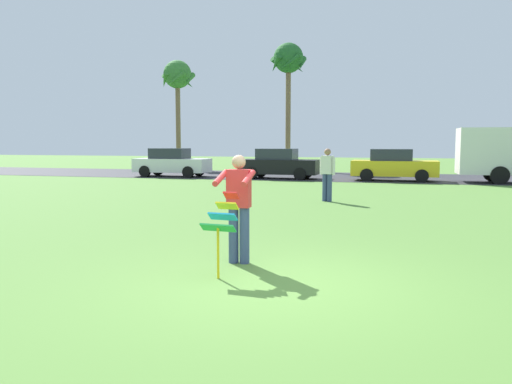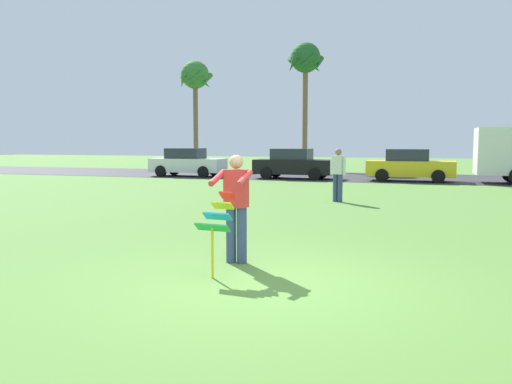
# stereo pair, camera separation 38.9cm
# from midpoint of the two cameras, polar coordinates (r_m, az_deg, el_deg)

# --- Properties ---
(ground_plane) EXTENTS (120.00, 120.00, 0.00)m
(ground_plane) POSITION_cam_midpoint_polar(r_m,az_deg,el_deg) (6.98, 0.74, -10.43)
(ground_plane) COLOR #568438
(road_strip) EXTENTS (120.00, 8.00, 0.01)m
(road_strip) POSITION_cam_midpoint_polar(r_m,az_deg,el_deg) (28.97, 12.29, 1.63)
(road_strip) COLOR #2D2D33
(road_strip) RESTS_ON ground
(person_kite_flyer) EXTENTS (0.55, 0.66, 1.73)m
(person_kite_flyer) POSITION_cam_midpoint_polar(r_m,az_deg,el_deg) (8.07, -3.35, -1.38)
(person_kite_flyer) COLOR #384772
(person_kite_flyer) RESTS_ON ground
(kite_held) EXTENTS (0.52, 0.66, 1.20)m
(kite_held) POSITION_cam_midpoint_polar(r_m,az_deg,el_deg) (7.34, -5.27, -3.14)
(kite_held) COLOR red
(kite_held) RESTS_ON ground
(parked_car_white) EXTENTS (4.22, 1.87, 1.60)m
(parked_car_white) POSITION_cam_midpoint_polar(r_m,az_deg,el_deg) (29.34, -9.78, 3.22)
(parked_car_white) COLOR white
(parked_car_white) RESTS_ON ground
(parked_car_black) EXTENTS (4.26, 1.95, 1.60)m
(parked_car_black) POSITION_cam_midpoint_polar(r_m,az_deg,el_deg) (27.25, 2.18, 3.13)
(parked_car_black) COLOR black
(parked_car_black) RESTS_ON ground
(parked_car_yellow) EXTENTS (4.23, 1.89, 1.60)m
(parked_car_yellow) POSITION_cam_midpoint_polar(r_m,az_deg,el_deg) (26.49, 14.76, 2.88)
(parked_car_yellow) COLOR yellow
(parked_car_yellow) RESTS_ON ground
(palm_tree_left_near) EXTENTS (2.58, 2.71, 8.09)m
(palm_tree_left_near) POSITION_cam_midpoint_polar(r_m,az_deg,el_deg) (39.75, -9.05, 12.39)
(palm_tree_left_near) COLOR brown
(palm_tree_left_near) RESTS_ON ground
(palm_tree_right_near) EXTENTS (2.58, 2.71, 8.90)m
(palm_tree_right_near) POSITION_cam_midpoint_polar(r_m,az_deg,el_deg) (37.01, 3.34, 14.13)
(palm_tree_right_near) COLOR brown
(palm_tree_right_near) RESTS_ON ground
(person_walker_near) EXTENTS (0.53, 0.35, 1.73)m
(person_walker_near) POSITION_cam_midpoint_polar(r_m,az_deg,el_deg) (16.78, 7.32, 2.12)
(person_walker_near) COLOR #384772
(person_walker_near) RESTS_ON ground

